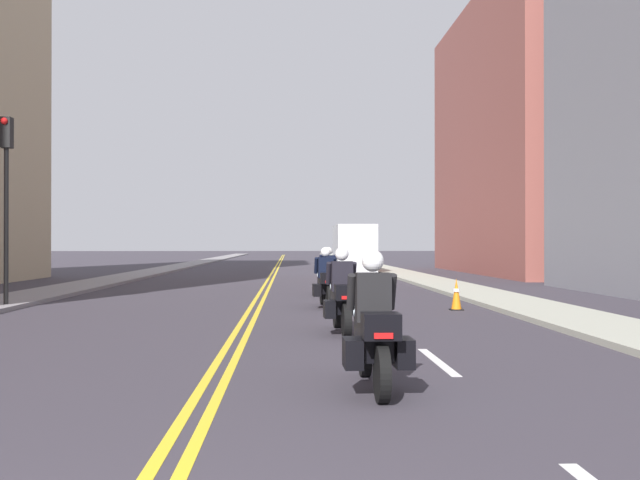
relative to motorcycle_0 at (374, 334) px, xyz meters
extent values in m
plane|color=#36323A|center=(-1.88, 42.00, -0.65)|extent=(264.00, 264.00, 0.00)
cube|color=gray|center=(-9.03, 42.00, -0.59)|extent=(2.15, 144.00, 0.12)
cube|color=#A5A796|center=(5.26, 42.00, -0.59)|extent=(2.15, 144.00, 0.12)
cube|color=yellow|center=(-2.00, 42.00, -0.65)|extent=(0.12, 132.00, 0.01)
cube|color=yellow|center=(-1.76, 42.00, -0.65)|extent=(0.12, 132.00, 0.01)
cube|color=silver|center=(1.15, 2.00, -0.65)|extent=(0.14, 2.40, 0.01)
cube|color=silver|center=(1.15, 8.00, -0.65)|extent=(0.14, 2.40, 0.01)
cube|color=silver|center=(1.15, 14.00, -0.65)|extent=(0.14, 2.40, 0.01)
cube|color=silver|center=(1.15, 20.00, -0.65)|extent=(0.14, 2.40, 0.01)
cube|color=silver|center=(1.15, 26.00, -0.65)|extent=(0.14, 2.40, 0.01)
cube|color=silver|center=(1.15, 32.00, -0.65)|extent=(0.14, 2.40, 0.01)
cube|color=silver|center=(1.15, 38.00, -0.65)|extent=(0.14, 2.40, 0.01)
cube|color=silver|center=(1.15, 44.00, -0.65)|extent=(0.14, 2.40, 0.01)
cube|color=silver|center=(1.15, 50.00, -0.65)|extent=(0.14, 2.40, 0.01)
cube|color=#904B42|center=(12.84, 32.87, 7.23)|extent=(6.77, 19.73, 15.76)
cube|color=#2D3847|center=(16.25, 32.87, 3.29)|extent=(0.04, 16.57, 0.90)
cube|color=#2D3847|center=(16.25, 32.87, 7.62)|extent=(0.04, 16.57, 0.90)
cube|color=#2D3847|center=(16.25, 32.87, 11.96)|extent=(0.04, 16.57, 0.90)
cylinder|color=black|center=(-0.01, 0.89, -0.35)|extent=(0.13, 0.61, 0.61)
cylinder|color=black|center=(0.01, -0.64, -0.35)|extent=(0.13, 0.61, 0.61)
cube|color=silver|center=(-0.01, 0.89, -0.02)|extent=(0.14, 0.32, 0.04)
cube|color=black|center=(0.00, 0.12, -0.07)|extent=(0.34, 1.17, 0.40)
cube|color=black|center=(0.01, -0.57, 0.15)|extent=(0.40, 0.37, 0.28)
cube|color=red|center=(0.01, -0.76, 0.07)|extent=(0.20, 0.03, 0.06)
cube|color=black|center=(-0.28, -0.34, -0.17)|extent=(0.21, 0.44, 0.32)
cube|color=black|center=(0.28, -0.33, -0.17)|extent=(0.21, 0.44, 0.32)
cube|color=#B2C1CC|center=(-0.01, 0.62, 0.31)|extent=(0.36, 0.13, 0.36)
cube|color=black|center=(0.00, 0.07, 0.42)|extent=(0.40, 0.27, 0.56)
cylinder|color=black|center=(-0.24, 0.22, 0.47)|extent=(0.10, 0.28, 0.45)
cylinder|color=black|center=(0.24, 0.23, 0.47)|extent=(0.10, 0.28, 0.45)
sphere|color=white|center=(0.00, 0.10, 0.84)|extent=(0.26, 0.26, 0.26)
cylinder|color=black|center=(0.00, 6.20, -0.34)|extent=(0.16, 0.62, 0.62)
cylinder|color=black|center=(0.06, 4.68, -0.34)|extent=(0.16, 0.62, 0.62)
cube|color=silver|center=(0.00, 6.20, -0.02)|extent=(0.15, 0.33, 0.04)
cube|color=black|center=(0.03, 5.44, -0.06)|extent=(0.36, 1.17, 0.40)
cube|color=black|center=(0.05, 4.75, 0.16)|extent=(0.41, 0.38, 0.28)
cube|color=red|center=(0.06, 4.56, 0.08)|extent=(0.20, 0.04, 0.06)
cube|color=black|center=(-0.23, 4.97, -0.16)|extent=(0.22, 0.45, 0.32)
cube|color=black|center=(0.32, 4.99, -0.16)|extent=(0.22, 0.45, 0.32)
cube|color=#B2C1CC|center=(0.01, 5.93, 0.32)|extent=(0.36, 0.14, 0.36)
cube|color=black|center=(0.03, 5.39, 0.42)|extent=(0.41, 0.28, 0.57)
cylinder|color=black|center=(-0.22, 5.53, 0.47)|extent=(0.11, 0.28, 0.45)
cylinder|color=black|center=(0.26, 5.55, 0.47)|extent=(0.11, 0.28, 0.45)
sphere|color=white|center=(0.03, 5.42, 0.85)|extent=(0.26, 0.26, 0.26)
cylinder|color=black|center=(-0.05, 11.74, -0.34)|extent=(0.14, 0.62, 0.62)
cylinder|color=black|center=(0.04, 10.14, -0.34)|extent=(0.14, 0.62, 0.62)
cube|color=silver|center=(-0.05, 11.74, -0.02)|extent=(0.16, 0.33, 0.04)
cube|color=black|center=(-0.01, 10.94, -0.06)|extent=(0.39, 1.24, 0.40)
cube|color=black|center=(0.03, 10.22, 0.16)|extent=(0.42, 0.38, 0.28)
cube|color=red|center=(0.05, 10.03, 0.08)|extent=(0.20, 0.04, 0.06)
cube|color=black|center=(-0.26, 10.44, -0.16)|extent=(0.22, 0.45, 0.32)
cube|color=black|center=(0.30, 10.47, -0.16)|extent=(0.22, 0.45, 0.32)
cube|color=#B2C1CC|center=(-0.03, 11.45, 0.32)|extent=(0.37, 0.14, 0.36)
cube|color=black|center=(0.00, 10.89, 0.41)|extent=(0.41, 0.28, 0.55)
cylinder|color=black|center=(-0.25, 11.03, 0.46)|extent=(0.12, 0.29, 0.45)
cylinder|color=black|center=(0.23, 11.05, 0.46)|extent=(0.12, 0.29, 0.45)
sphere|color=white|center=(0.00, 10.92, 0.82)|extent=(0.26, 0.26, 0.26)
cylinder|color=black|center=(0.27, 16.16, -0.33)|extent=(0.17, 0.66, 0.65)
cylinder|color=black|center=(0.34, 14.57, -0.33)|extent=(0.17, 0.66, 0.65)
cube|color=silver|center=(0.27, 16.16, 0.02)|extent=(0.15, 0.33, 0.04)
cube|color=black|center=(0.31, 15.37, -0.05)|extent=(0.37, 1.22, 0.40)
cube|color=black|center=(0.34, 14.65, 0.17)|extent=(0.42, 0.38, 0.28)
cube|color=red|center=(0.35, 14.46, 0.09)|extent=(0.20, 0.04, 0.06)
cube|color=black|center=(0.05, 14.88, -0.15)|extent=(0.22, 0.45, 0.32)
cube|color=black|center=(0.61, 14.90, -0.15)|extent=(0.22, 0.45, 0.32)
cube|color=#B2C1CC|center=(0.29, 15.88, 0.33)|extent=(0.36, 0.14, 0.36)
cube|color=black|center=(0.31, 15.32, 0.41)|extent=(0.41, 0.28, 0.52)
cylinder|color=black|center=(0.07, 15.46, 0.46)|extent=(0.11, 0.28, 0.45)
cylinder|color=black|center=(0.54, 15.48, 0.46)|extent=(0.11, 0.28, 0.45)
sphere|color=white|center=(0.31, 15.35, 0.81)|extent=(0.26, 0.26, 0.26)
cube|color=black|center=(3.29, 9.92, -0.64)|extent=(0.32, 0.32, 0.03)
cone|color=orange|center=(3.29, 9.92, -0.23)|extent=(0.26, 0.26, 0.78)
cylinder|color=white|center=(3.29, 9.92, -0.14)|extent=(0.17, 0.17, 0.08)
cylinder|color=black|center=(-8.35, 10.80, 1.47)|extent=(0.12, 0.12, 4.25)
cube|color=black|center=(-8.35, 10.80, 3.95)|extent=(0.28, 0.28, 0.80)
sphere|color=red|center=(-8.35, 10.65, 4.23)|extent=(0.18, 0.18, 0.18)
cube|color=#B3CBC2|center=(2.79, 36.39, 0.45)|extent=(2.00, 1.80, 2.20)
cube|color=silver|center=(2.79, 33.39, 0.75)|extent=(2.20, 5.20, 2.80)
cylinder|color=black|center=(2.79, 35.99, -0.20)|extent=(2.00, 0.90, 0.90)
cylinder|color=black|center=(2.79, 31.79, -0.20)|extent=(2.00, 0.90, 0.90)
camera|label=1|loc=(-0.97, -8.19, 1.03)|focal=40.22mm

